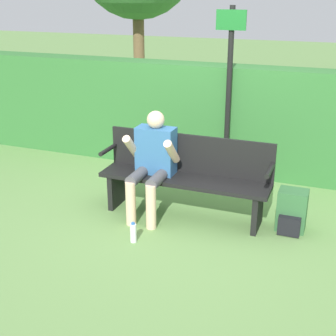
{
  "coord_description": "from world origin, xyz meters",
  "views": [
    {
      "loc": [
        1.55,
        -4.53,
        2.42
      ],
      "look_at": [
        -0.15,
        -0.1,
        0.6
      ],
      "focal_mm": 50.0,
      "sensor_mm": 36.0,
      "label": 1
    }
  ],
  "objects_px": {
    "water_bottle": "(133,233)",
    "signpost": "(229,85)",
    "park_bench": "(186,175)",
    "backpack": "(292,212)",
    "person_seated": "(152,159)"
  },
  "relations": [
    {
      "from": "backpack",
      "to": "person_seated",
      "type": "bearing_deg",
      "value": -174.02
    },
    {
      "from": "park_bench",
      "to": "backpack",
      "type": "relative_size",
      "value": 4.25
    },
    {
      "from": "park_bench",
      "to": "backpack",
      "type": "height_order",
      "value": "park_bench"
    },
    {
      "from": "signpost",
      "to": "park_bench",
      "type": "bearing_deg",
      "value": -96.8
    },
    {
      "from": "backpack",
      "to": "water_bottle",
      "type": "xyz_separation_m",
      "value": [
        -1.46,
        -0.84,
        -0.11
      ]
    },
    {
      "from": "backpack",
      "to": "signpost",
      "type": "bearing_deg",
      "value": 130.66
    },
    {
      "from": "park_bench",
      "to": "water_bottle",
      "type": "distance_m",
      "value": 0.93
    },
    {
      "from": "person_seated",
      "to": "signpost",
      "type": "relative_size",
      "value": 0.53
    },
    {
      "from": "park_bench",
      "to": "water_bottle",
      "type": "bearing_deg",
      "value": -109.39
    },
    {
      "from": "person_seated",
      "to": "water_bottle",
      "type": "bearing_deg",
      "value": -84.51
    },
    {
      "from": "person_seated",
      "to": "water_bottle",
      "type": "height_order",
      "value": "person_seated"
    },
    {
      "from": "water_bottle",
      "to": "signpost",
      "type": "relative_size",
      "value": 0.1
    },
    {
      "from": "water_bottle",
      "to": "signpost",
      "type": "xyz_separation_m",
      "value": [
        0.43,
        2.04,
        1.17
      ]
    },
    {
      "from": "person_seated",
      "to": "backpack",
      "type": "xyz_separation_m",
      "value": [
        1.53,
        0.16,
        -0.45
      ]
    },
    {
      "from": "person_seated",
      "to": "signpost",
      "type": "distance_m",
      "value": 1.57
    }
  ]
}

